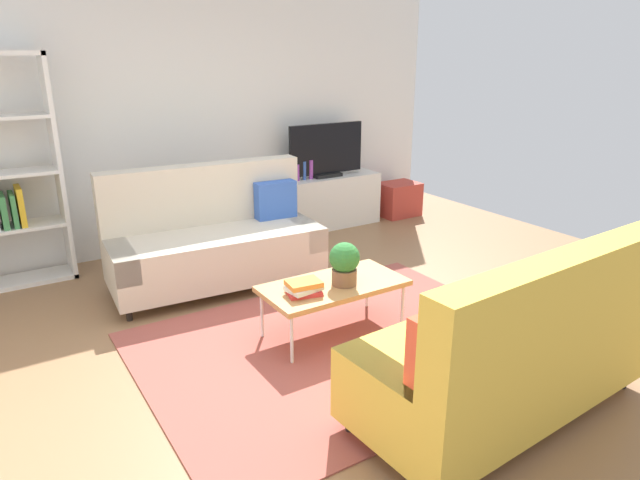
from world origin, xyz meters
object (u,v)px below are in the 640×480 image
at_px(potted_plant, 344,263).
at_px(bottle_0, 297,173).
at_px(couch_green, 510,350).
at_px(tv_console, 325,201).
at_px(bottle_2, 311,170).
at_px(coffee_table, 333,287).
at_px(table_book_0, 304,292).
at_px(vase_0, 281,173).
at_px(couch_beige, 215,239).
at_px(tv, 326,151).
at_px(storage_trunk, 398,199).
at_px(bottle_1, 304,171).

relative_size(potted_plant, bottle_0, 1.70).
bearing_deg(couch_green, bottle_0, 75.34).
height_order(tv_console, bottle_2, bottle_2).
distance_m(coffee_table, table_book_0, 0.30).
bearing_deg(tv_console, vase_0, 175.07).
xyz_separation_m(couch_green, bottle_0, (0.78, 3.79, 0.29)).
xyz_separation_m(couch_green, coffee_table, (-0.29, 1.42, -0.05)).
distance_m(potted_plant, table_book_0, 0.38).
distance_m(couch_beige, tv_console, 2.11).
bearing_deg(tv, coffee_table, -121.75).
relative_size(coffee_table, storage_trunk, 2.12).
distance_m(storage_trunk, bottle_2, 1.43).
distance_m(table_book_0, bottle_2, 2.89).
distance_m(tv, vase_0, 0.62).
height_order(table_book_0, bottle_1, bottle_1).
relative_size(coffee_table, bottle_2, 4.81).
bearing_deg(couch_green, potted_plant, 96.46).
height_order(storage_trunk, bottle_1, bottle_1).
xyz_separation_m(vase_0, bottle_1, (0.26, -0.09, 0.02)).
height_order(couch_beige, tv, tv).
height_order(storage_trunk, table_book_0, table_book_0).
distance_m(tv_console, bottle_2, 0.49).
xyz_separation_m(table_book_0, bottle_2, (1.54, 2.42, 0.32)).
distance_m(coffee_table, storage_trunk, 3.47).
bearing_deg(vase_0, storage_trunk, -5.10).
xyz_separation_m(table_book_0, bottle_1, (1.45, 2.42, 0.31)).
bearing_deg(couch_green, vase_0, 77.97).
xyz_separation_m(couch_beige, vase_0, (1.28, 1.04, 0.29)).
bearing_deg(tv_console, tv, -90.00).
xyz_separation_m(tv, table_book_0, (-1.77, -2.44, -0.52)).
bearing_deg(storage_trunk, table_book_0, -140.54).
relative_size(couch_beige, coffee_table, 1.78).
height_order(coffee_table, bottle_2, bottle_2).
relative_size(potted_plant, vase_0, 1.82).
distance_m(bottle_0, bottle_2, 0.19).
bearing_deg(couch_green, couch_beige, 100.16).
bearing_deg(couch_beige, bottle_1, -144.29).
distance_m(couch_green, bottle_1, 3.90).
relative_size(vase_0, bottle_2, 0.80).
relative_size(couch_green, storage_trunk, 3.74).
relative_size(couch_beige, potted_plant, 5.89).
xyz_separation_m(tv_console, vase_0, (-0.58, 0.05, 0.41)).
relative_size(tv, bottle_0, 5.12).
relative_size(storage_trunk, bottle_1, 2.36).
xyz_separation_m(couch_green, potted_plant, (-0.23, 1.36, 0.15)).
height_order(storage_trunk, vase_0, vase_0).
xyz_separation_m(couch_green, storage_trunk, (2.29, 3.73, -0.23)).
relative_size(couch_beige, bottle_2, 8.55).
xyz_separation_m(tv_console, potted_plant, (-1.42, -2.47, 0.28)).
height_order(tv, bottle_1, tv).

